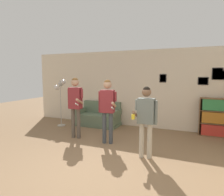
% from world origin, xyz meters
% --- Properties ---
extents(ground_plane, '(20.00, 20.00, 0.00)m').
position_xyz_m(ground_plane, '(0.00, 0.00, 0.00)').
color(ground_plane, '#846647').
extents(wall_back, '(8.70, 0.08, 2.70)m').
position_xyz_m(wall_back, '(0.01, 3.69, 1.35)').
color(wall_back, beige).
rests_on(wall_back, ground_plane).
extents(couch, '(1.55, 0.80, 0.85)m').
position_xyz_m(couch, '(-1.43, 3.27, 0.29)').
color(couch, '#5B7056').
rests_on(couch, ground_plane).
extents(bookshelf, '(0.83, 0.30, 1.15)m').
position_xyz_m(bookshelf, '(2.35, 3.47, 0.57)').
color(bookshelf, brown).
rests_on(bookshelf, ground_plane).
extents(floor_lamp, '(0.38, 0.42, 1.69)m').
position_xyz_m(floor_lamp, '(-2.65, 2.66, 1.27)').
color(floor_lamp, '#ADA89E').
rests_on(floor_lamp, ground_plane).
extents(person_player_foreground_left, '(0.51, 0.46, 1.77)m').
position_xyz_m(person_player_foreground_left, '(-1.39, 1.68, 1.10)').
color(person_player_foreground_left, brown).
rests_on(person_player_foreground_left, ground_plane).
extents(person_player_foreground_center, '(0.53, 0.45, 1.72)m').
position_xyz_m(person_player_foreground_center, '(-0.33, 1.60, 1.06)').
color(person_player_foreground_center, '#3D4247').
rests_on(person_player_foreground_center, ground_plane).
extents(person_watcher_holding_cup, '(0.50, 0.40, 1.59)m').
position_xyz_m(person_watcher_holding_cup, '(0.83, 1.08, 0.97)').
color(person_watcher_holding_cup, '#B7AD99').
rests_on(person_watcher_holding_cup, ground_plane).
extents(bottle_on_floor, '(0.07, 0.07, 0.26)m').
position_xyz_m(bottle_on_floor, '(-2.00, 2.47, 0.10)').
color(bottle_on_floor, brown).
rests_on(bottle_on_floor, ground_plane).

